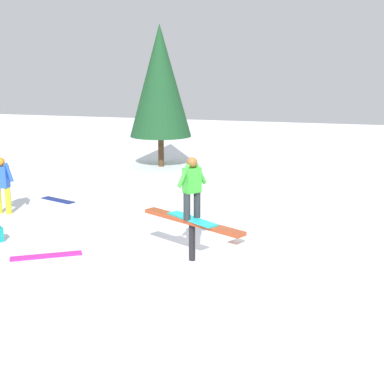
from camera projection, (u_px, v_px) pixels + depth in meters
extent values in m
plane|color=white|center=(192.00, 260.00, 11.45)|extent=(60.00, 60.00, 0.00)
cylinder|color=black|center=(192.00, 242.00, 11.35)|extent=(0.14, 0.14, 0.82)
cube|color=#A53F1E|center=(192.00, 222.00, 11.25)|extent=(2.53, 1.50, 0.08)
cube|color=white|center=(262.00, 268.00, 10.12)|extent=(2.29, 2.16, 0.62)
cube|color=#20BEC2|center=(192.00, 219.00, 11.24)|extent=(1.30, 1.03, 0.03)
cylinder|color=#262B2F|center=(197.00, 205.00, 11.25)|extent=(0.15, 0.15, 0.56)
cylinder|color=#262B2F|center=(187.00, 207.00, 11.09)|extent=(0.15, 0.15, 0.56)
cube|color=green|center=(192.00, 180.00, 11.05)|extent=(0.37, 0.41, 0.52)
cylinder|color=green|center=(200.00, 173.00, 11.15)|extent=(0.26, 0.32, 0.48)
cylinder|color=green|center=(184.00, 176.00, 10.89)|extent=(0.26, 0.32, 0.48)
sphere|color=brown|center=(192.00, 162.00, 10.96)|extent=(0.22, 0.22, 0.22)
cylinder|color=yellow|center=(8.00, 201.00, 14.97)|extent=(0.16, 0.16, 0.75)
cube|color=blue|center=(1.00, 177.00, 14.84)|extent=(0.40, 0.27, 0.61)
cylinder|color=blue|center=(9.00, 172.00, 14.77)|extent=(0.26, 0.12, 0.55)
sphere|color=orange|center=(0.00, 162.00, 14.74)|extent=(0.24, 0.24, 0.24)
cube|color=#D620A4|center=(46.00, 256.00, 11.66)|extent=(1.43, 1.06, 0.02)
cube|color=navy|center=(58.00, 200.00, 16.55)|extent=(1.29, 0.68, 0.02)
cube|color=white|center=(301.00, 217.00, 14.69)|extent=(0.58, 1.43, 0.02)
cylinder|color=#4C331E|center=(161.00, 151.00, 22.12)|extent=(0.24, 0.24, 1.26)
cone|color=#194723|center=(160.00, 81.00, 21.46)|extent=(2.51, 2.51, 4.45)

